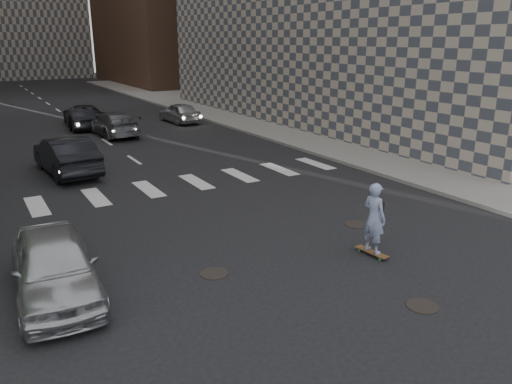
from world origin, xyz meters
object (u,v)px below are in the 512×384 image
at_px(silver_sedan, 55,266).
at_px(traffic_car_e, 80,119).
at_px(traffic_car_c, 84,115).
at_px(traffic_car_b, 114,124).
at_px(skateboarder, 374,218).
at_px(traffic_car_a, 66,155).
at_px(traffic_car_d, 179,113).

height_order(silver_sedan, traffic_car_e, silver_sedan).
distance_m(traffic_car_c, traffic_car_e, 1.49).
bearing_deg(traffic_car_e, traffic_car_b, 113.51).
height_order(skateboarder, silver_sedan, skateboarder).
distance_m(traffic_car_a, traffic_car_b, 8.74).
relative_size(silver_sedan, traffic_car_b, 0.88).
distance_m(traffic_car_b, traffic_car_d, 5.78).
relative_size(silver_sedan, traffic_car_a, 0.88).
bearing_deg(skateboarder, traffic_car_a, 106.44).
distance_m(traffic_car_a, traffic_car_c, 12.85).
height_order(silver_sedan, traffic_car_b, silver_sedan).
bearing_deg(skateboarder, traffic_car_b, 87.41).
relative_size(silver_sedan, traffic_car_e, 1.09).
bearing_deg(silver_sedan, traffic_car_a, 81.91).
xyz_separation_m(silver_sedan, traffic_car_e, (5.20, 22.00, -0.08)).
relative_size(skateboarder, traffic_car_b, 0.41).
xyz_separation_m(traffic_car_b, traffic_car_d, (5.19, 2.55, -0.02)).
bearing_deg(traffic_car_d, traffic_car_e, -10.33).
xyz_separation_m(traffic_car_a, traffic_car_b, (4.12, 7.70, -0.10)).
bearing_deg(traffic_car_c, skateboarder, 99.70).
bearing_deg(traffic_car_c, traffic_car_e, 74.71).
bearing_deg(traffic_car_d, skateboarder, 76.57).
distance_m(silver_sedan, traffic_car_e, 22.61).
bearing_deg(silver_sedan, traffic_car_d, 65.06).
relative_size(traffic_car_a, traffic_car_c, 0.98).
relative_size(traffic_car_b, traffic_car_d, 1.21).
bearing_deg(traffic_car_e, traffic_car_a, 78.39).
bearing_deg(traffic_car_a, traffic_car_b, -122.58).
distance_m(skateboarder, traffic_car_d, 23.53).
distance_m(traffic_car_a, traffic_car_d, 13.85).
relative_size(silver_sedan, traffic_car_d, 1.06).
bearing_deg(traffic_car_b, traffic_car_c, -84.29).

